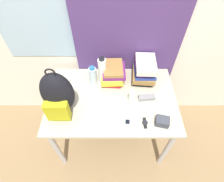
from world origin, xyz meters
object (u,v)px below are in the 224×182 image
(water_bottle, at_px, (93,76))
(cell_phone, at_px, (127,122))
(book_stack_center, at_px, (144,71))
(wristwatch, at_px, (145,123))
(book_stack_left, at_px, (113,73))
(sports_bottle, at_px, (102,71))
(sunscreen_bottle, at_px, (132,96))
(camera_pouch, at_px, (162,121))
(sunglasses_case, at_px, (147,98))
(backpack, at_px, (58,95))

(water_bottle, bearing_deg, cell_phone, -55.18)
(book_stack_center, relative_size, wristwatch, 2.78)
(book_stack_left, xyz_separation_m, sports_bottle, (-0.10, -0.02, 0.06))
(book_stack_left, height_order, sunscreen_bottle, book_stack_left)
(sunscreen_bottle, relative_size, cell_phone, 1.49)
(cell_phone, height_order, camera_pouch, camera_pouch)
(sports_bottle, bearing_deg, camera_pouch, -43.46)
(book_stack_left, height_order, book_stack_center, book_stack_center)
(water_bottle, distance_m, sunglasses_case, 0.54)
(backpack, relative_size, camera_pouch, 3.83)
(camera_pouch, bearing_deg, sunscreen_bottle, 135.35)
(cell_phone, bearing_deg, book_stack_center, 70.16)
(book_stack_left, height_order, water_bottle, water_bottle)
(sports_bottle, distance_m, sunscreen_bottle, 0.37)
(water_bottle, height_order, cell_phone, water_bottle)
(book_stack_left, bearing_deg, backpack, -140.62)
(sports_bottle, height_order, wristwatch, sports_bottle)
(camera_pouch, bearing_deg, water_bottle, 142.72)
(sunglasses_case, height_order, wristwatch, sunglasses_case)
(sunscreen_bottle, bearing_deg, cell_phone, -101.02)
(book_stack_left, bearing_deg, book_stack_center, 1.45)
(book_stack_center, bearing_deg, water_bottle, -173.49)
(book_stack_left, bearing_deg, sports_bottle, -166.09)
(backpack, bearing_deg, sports_bottle, 44.66)
(sunscreen_bottle, distance_m, camera_pouch, 0.34)
(backpack, distance_m, water_bottle, 0.41)
(book_stack_center, relative_size, water_bottle, 1.34)
(camera_pouch, relative_size, wristwatch, 1.22)
(sunglasses_case, bearing_deg, sunscreen_bottle, -172.10)
(water_bottle, bearing_deg, sports_bottle, 14.67)
(cell_phone, xyz_separation_m, camera_pouch, (0.28, -0.01, 0.02))
(wristwatch, bearing_deg, sports_bottle, 127.53)
(water_bottle, height_order, sunscreen_bottle, water_bottle)
(backpack, xyz_separation_m, sunglasses_case, (0.75, 0.12, -0.19))
(book_stack_center, relative_size, cell_phone, 2.97)
(sports_bottle, bearing_deg, book_stack_center, 4.60)
(sunscreen_bottle, bearing_deg, sunglasses_case, 7.90)
(backpack, bearing_deg, camera_pouch, -9.48)
(book_stack_left, xyz_separation_m, water_bottle, (-0.19, -0.05, 0.01))
(water_bottle, bearing_deg, wristwatch, -44.64)
(sunscreen_bottle, distance_m, wristwatch, 0.26)
(cell_phone, distance_m, camera_pouch, 0.28)
(camera_pouch, bearing_deg, sunglasses_case, 110.46)
(book_stack_left, bearing_deg, water_bottle, -165.73)
(book_stack_center, bearing_deg, wristwatch, -94.13)
(backpack, distance_m, camera_pouch, 0.87)
(book_stack_left, distance_m, sunscreen_bottle, 0.31)
(backpack, bearing_deg, water_bottle, 51.49)
(book_stack_center, bearing_deg, sunscreen_bottle, -116.61)
(sports_bottle, xyz_separation_m, sunglasses_case, (0.41, -0.22, -0.13))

